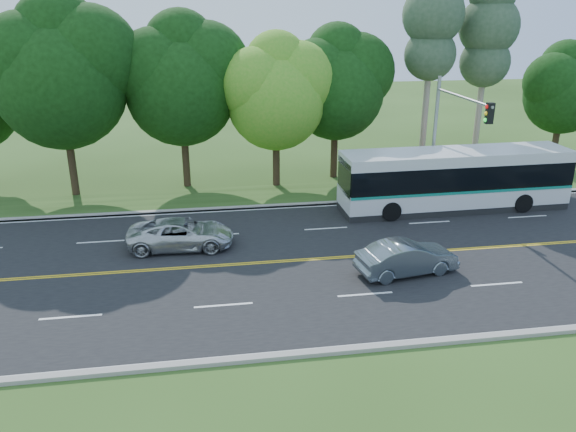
{
  "coord_description": "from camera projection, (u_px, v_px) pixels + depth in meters",
  "views": [
    {
      "loc": [
        -6.47,
        -22.2,
        10.54
      ],
      "look_at": [
        -2.68,
        2.0,
        1.37
      ],
      "focal_mm": 35.0,
      "sensor_mm": 36.0,
      "label": 1
    }
  ],
  "objects": [
    {
      "name": "road",
      "position": [
        354.0,
        257.0,
        25.17
      ],
      "size": [
        60.0,
        14.0,
        0.02
      ],
      "primitive_type": "cube",
      "color": "black",
      "rests_on": "ground"
    },
    {
      "name": "ground",
      "position": [
        354.0,
        257.0,
        25.17
      ],
      "size": [
        120.0,
        120.0,
        0.0
      ],
      "primitive_type": "plane",
      "color": "#2D4A18",
      "rests_on": "ground"
    },
    {
      "name": "lane_markings",
      "position": [
        352.0,
        256.0,
        25.15
      ],
      "size": [
        57.6,
        13.82,
        0.0
      ],
      "color": "gold",
      "rests_on": "road"
    },
    {
      "name": "curb_south",
      "position": [
        411.0,
        344.0,
        18.53
      ],
      "size": [
        60.0,
        0.3,
        0.15
      ],
      "primitive_type": "cube",
      "color": "gray",
      "rests_on": "ground"
    },
    {
      "name": "curb_north",
      "position": [
        321.0,
        203.0,
        31.76
      ],
      "size": [
        60.0,
        0.3,
        0.15
      ],
      "primitive_type": "cube",
      "color": "gray",
      "rests_on": "ground"
    },
    {
      "name": "grass_verge",
      "position": [
        314.0,
        194.0,
        33.48
      ],
      "size": [
        60.0,
        4.0,
        0.1
      ],
      "primitive_type": "cube",
      "color": "#2D4A18",
      "rests_on": "ground"
    },
    {
      "name": "bougainvillea_hedge",
      "position": [
        435.0,
        182.0,
        33.5
      ],
      "size": [
        9.5,
        2.25,
        1.5
      ],
      "color": "#A80E38",
      "rests_on": "ground"
    },
    {
      "name": "transit_bus",
      "position": [
        454.0,
        180.0,
        30.6
      ],
      "size": [
        12.55,
        2.96,
        3.27
      ],
      "rotation": [
        0.0,
        0.0,
        0.02
      ],
      "color": "silver",
      "rests_on": "road"
    },
    {
      "name": "tree_row",
      "position": [
        220.0,
        75.0,
        33.29
      ],
      "size": [
        44.7,
        9.1,
        13.84
      ],
      "color": "#2E2314",
      "rests_on": "ground"
    },
    {
      "name": "sedan",
      "position": [
        407.0,
        258.0,
        23.35
      ],
      "size": [
        4.45,
        2.19,
        1.4
      ],
      "primitive_type": "imported",
      "rotation": [
        0.0,
        0.0,
        1.74
      ],
      "color": "slate",
      "rests_on": "road"
    },
    {
      "name": "traffic_signal",
      "position": [
        450.0,
        125.0,
        29.48
      ],
      "size": [
        0.42,
        6.1,
        7.0
      ],
      "color": "#93969B",
      "rests_on": "ground"
    },
    {
      "name": "suv",
      "position": [
        181.0,
        234.0,
        25.89
      ],
      "size": [
        4.93,
        2.44,
        1.34
      ],
      "primitive_type": "imported",
      "rotation": [
        0.0,
        0.0,
        1.53
      ],
      "color": "silver",
      "rests_on": "road"
    }
  ]
}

